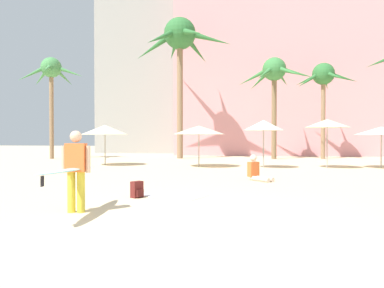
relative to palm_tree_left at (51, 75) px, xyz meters
name	(u,v)px	position (x,y,z in m)	size (l,w,h in m)	color
ground	(167,224)	(12.48, -18.72, -6.16)	(120.00, 120.00, 0.00)	beige
hotel_pink	(291,54)	(18.51, 10.58, 3.37)	(21.05, 9.25, 19.06)	pink
hotel_tower_gray	(168,24)	(5.60, 15.48, 8.23)	(12.91, 11.09, 28.79)	gray
palm_tree_left	(51,75)	(0.00, 0.00, 0.00)	(4.58, 4.79, 7.42)	#896B4C
palm_tree_center	(323,79)	(19.71, 2.46, -0.37)	(4.53, 4.59, 6.98)	#896B4C
palm_tree_right	(274,76)	(16.15, 1.87, -0.14)	(5.46, 4.97, 7.36)	brown
palm_tree_far_right	(180,41)	(9.28, 1.74, 2.55)	(7.51, 7.14, 10.48)	#896B4C
cafe_umbrella_0	(381,131)	(20.78, -5.66, -4.27)	(2.59, 2.59, 2.10)	gray
cafe_umbrella_1	(327,123)	(18.09, -5.95, -3.90)	(2.19, 2.19, 2.48)	gray
cafe_umbrella_2	(105,130)	(6.23, -5.54, -4.18)	(2.62, 2.62, 2.26)	gray
cafe_umbrella_3	(264,125)	(14.91, -6.23, -3.99)	(2.05, 2.05, 2.44)	gray
cafe_umbrella_4	(199,130)	(11.57, -5.98, -4.21)	(2.75, 2.75, 2.18)	gray
beach_towel	(172,195)	(11.95, -15.57, -6.16)	(1.69, 0.93, 0.01)	white
backpack	(137,190)	(11.14, -16.01, -5.96)	(0.34, 0.35, 0.42)	#5C1E1B
person_mid_center	(257,172)	(14.35, -11.78, -5.85)	(0.94, 1.01, 0.92)	beige
person_far_right	(73,169)	(10.42, -18.09, -5.25)	(0.61, 2.80, 1.68)	gold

